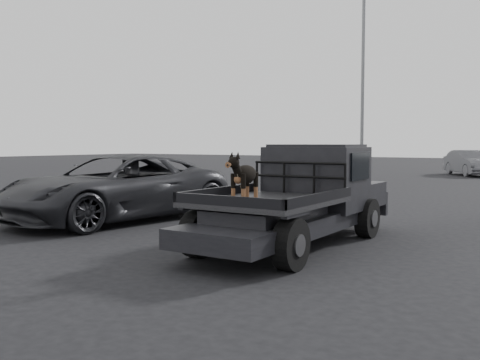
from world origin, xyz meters
The scene contains 8 objects.
ground centered at (0.00, 0.00, 0.00)m, with size 120.00×120.00×0.00m, color black.
flatbed_ute centered at (0.69, 1.33, 0.46)m, with size 2.00×5.40×0.92m, color black, non-canonical shape.
ute_cab centered at (0.69, 2.28, 1.36)m, with size 1.72×1.30×0.88m, color black, non-canonical shape.
headache_rack centered at (0.69, 1.53, 1.20)m, with size 1.80×0.08×0.55m, color black, non-canonical shape.
dog centered at (0.65, -0.25, 1.29)m, with size 0.32×0.60×0.74m, color black, non-canonical shape.
parked_suv centered at (-4.24, 1.84, 0.77)m, with size 2.56×5.56×1.54m, color #28292D.
distant_car_a centered at (-0.31, 24.82, 0.71)m, with size 1.50×4.30×1.42m, color #535358.
floodlight_near centered at (-5.14, 20.82, 7.96)m, with size 1.08×0.28×14.72m.
Camera 1 is at (4.99, -7.11, 1.83)m, focal length 40.00 mm.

